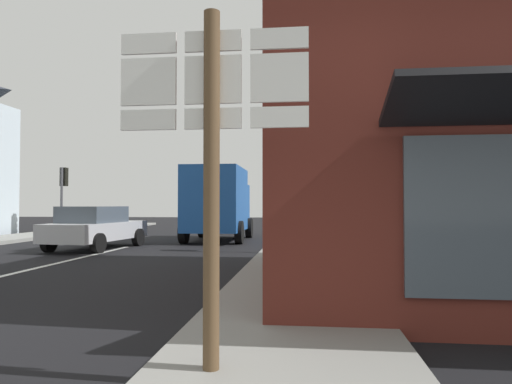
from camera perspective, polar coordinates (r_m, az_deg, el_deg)
The scene contains 9 objects.
ground_plane at distance 15.29m, azimuth -18.79°, elevation -7.26°, with size 80.00×80.00×0.00m, color black.
sidewalk_right at distance 11.87m, azimuth 5.51°, elevation -8.66°, with size 2.43×44.00×0.14m, color gray.
lane_centre_stripe at distance 11.82m, azimuth -27.17°, elevation -8.84°, with size 0.16×12.00×0.01m, color silver.
sedan_far at distance 16.66m, azimuth -19.46°, elevation -4.15°, with size 2.29×4.35×1.47m.
delivery_truck at distance 19.30m, azimuth -4.76°, elevation -1.23°, with size 2.54×5.03×3.05m.
route_sign_post at distance 3.94m, azimuth -5.54°, elevation 5.29°, with size 1.66×0.14×3.20m.
traffic_light_near_right at distance 14.64m, azimuth 2.07°, elevation 1.94°, with size 0.30×0.49×3.29m.
traffic_light_far_right at distance 22.56m, azimuth 3.60°, elevation 0.82°, with size 0.30×0.49×3.35m.
traffic_light_far_left at distance 24.06m, azimuth -23.02°, elevation 0.78°, with size 0.30×0.49×3.34m.
Camera 1 is at (6.46, -3.77, 1.53)m, focal length 31.87 mm.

